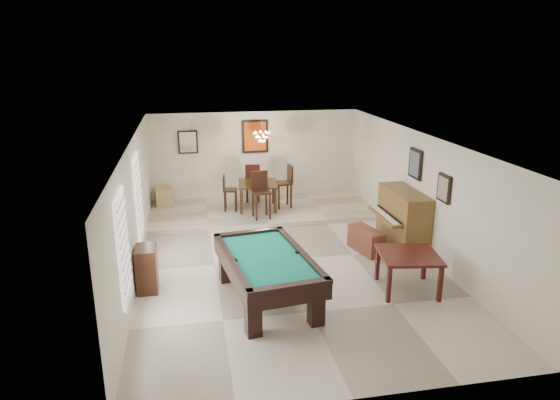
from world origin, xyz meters
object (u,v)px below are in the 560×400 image
object	(u,v)px
dining_table	(258,194)
chandelier	(262,133)
pool_table	(267,279)
piano_bench	(366,240)
dining_chair_north	(253,182)
flower_vase	(258,175)
upright_piano	(396,221)
dining_chair_south	(261,196)
apothecary_chest	(147,269)
corner_bench	(163,197)
dining_chair_west	(230,193)
square_table	(408,272)
dining_chair_east	(283,186)

from	to	relation	value
dining_table	chandelier	world-z (taller)	chandelier
pool_table	piano_bench	size ratio (longest dim) A/B	2.66
piano_bench	dining_chair_north	distance (m)	4.38
pool_table	flower_vase	world-z (taller)	flower_vase
flower_vase	chandelier	world-z (taller)	chandelier
upright_piano	dining_chair_south	distance (m)	3.54
dining_chair_north	apothecary_chest	bearing A→B (deg)	69.37
apothecary_chest	flower_vase	distance (m)	4.96
dining_chair_north	corner_bench	bearing A→B (deg)	6.78
pool_table	upright_piano	world-z (taller)	upright_piano
dining_chair_north	dining_chair_west	distance (m)	1.03
square_table	piano_bench	bearing A→B (deg)	93.31
upright_piano	piano_bench	distance (m)	0.80
upright_piano	dining_chair_east	xyz separation A→B (m)	(-1.94, 3.13, 0.03)
dining_chair_east	dining_chair_west	bearing A→B (deg)	-94.64
dining_table	piano_bench	bearing A→B (deg)	-58.06
piano_bench	dining_chair_east	size ratio (longest dim) A/B	0.81
dining_chair_south	chandelier	size ratio (longest dim) A/B	1.99
dining_table	dining_chair_north	bearing A→B (deg)	92.81
pool_table	dining_chair_south	world-z (taller)	dining_chair_south
flower_vase	dining_chair_east	distance (m)	0.80
apothecary_chest	dining_table	world-z (taller)	dining_table
pool_table	piano_bench	distance (m)	3.10
flower_vase	corner_bench	size ratio (longest dim) A/B	0.39
square_table	chandelier	xyz separation A→B (m)	(-1.95, 4.98, 1.84)
upright_piano	flower_vase	size ratio (longest dim) A/B	7.40
dining_table	flower_vase	bearing A→B (deg)	0.00
pool_table	upright_piano	bearing A→B (deg)	22.29
upright_piano	piano_bench	xyz separation A→B (m)	(-0.69, -0.02, -0.41)
flower_vase	dining_chair_south	bearing A→B (deg)	-91.59
dining_table	pool_table	bearing A→B (deg)	-96.40
upright_piano	dining_table	bearing A→B (deg)	130.34
square_table	dining_chair_west	size ratio (longest dim) A/B	1.08
square_table	chandelier	distance (m)	5.66
dining_table	dining_chair_west	world-z (taller)	dining_chair_west
pool_table	square_table	distance (m)	2.62
flower_vase	piano_bench	bearing A→B (deg)	-58.06
square_table	dining_chair_west	xyz separation A→B (m)	(-2.80, 5.03, 0.25)
upright_piano	apothecary_chest	distance (m)	5.41
upright_piano	flower_vase	xyz separation A→B (m)	(-2.64, 3.11, 0.41)
upright_piano	corner_bench	world-z (taller)	upright_piano
upright_piano	dining_chair_north	bearing A→B (deg)	124.75
upright_piano	dining_chair_south	bearing A→B (deg)	138.87
apothecary_chest	dining_chair_north	distance (m)	5.55
pool_table	chandelier	distance (m)	5.26
pool_table	dining_chair_east	bearing A→B (deg)	68.17
flower_vase	dining_chair_east	xyz separation A→B (m)	(0.70, 0.02, -0.37)
dining_table	corner_bench	distance (m)	2.66
chandelier	dining_table	bearing A→B (deg)	158.46
dining_chair_west	dining_table	bearing A→B (deg)	-82.56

